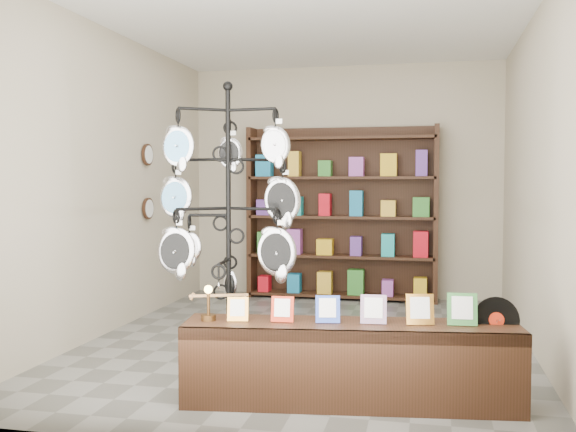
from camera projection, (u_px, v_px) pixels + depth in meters
The scene contains 6 objects.
ground at pixel (308, 341), 6.01m from camera, with size 5.00×5.00×0.00m, color slate.
room_envelope at pixel (308, 143), 5.92m from camera, with size 5.00×5.00×5.00m.
display_tree at pixel (228, 209), 4.79m from camera, with size 1.16×1.14×2.24m.
front_shelf at pixel (350, 363), 4.30m from camera, with size 2.28×0.74×0.79m.
back_shelving at pixel (341, 219), 8.20m from camera, with size 2.42×0.36×2.20m.
wall_clocks at pixel (148, 182), 7.14m from camera, with size 0.03×0.24×0.84m.
Camera 1 is at (1.11, -5.84, 1.49)m, focal length 40.00 mm.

